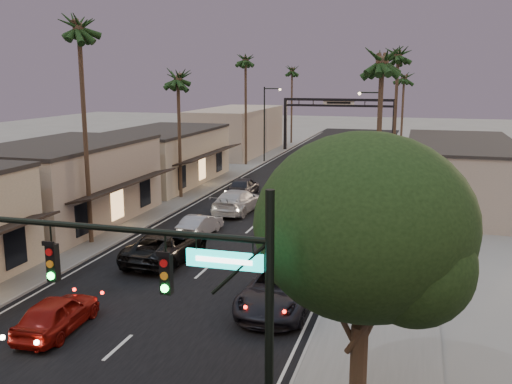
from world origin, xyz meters
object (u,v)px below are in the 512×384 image
Objects in this scene: palm_ra at (383,54)px; palm_ld at (246,56)px; palm_rb at (398,51)px; palm_rc at (404,74)px; oncoming_silver at (200,225)px; traffic_signal at (193,295)px; palm_lc at (178,73)px; oncoming_red at (57,314)px; streetlight_right at (376,131)px; oncoming_pickup at (166,246)px; palm_lb at (78,21)px; curbside_near at (280,289)px; arch at (339,111)px; streetlight_left at (267,118)px; corner_tree at (366,234)px; curbside_black at (324,258)px; palm_far at (292,68)px.

palm_ld is at bearing 119.02° from palm_ra.
palm_rc is (0.00, 20.00, -1.95)m from palm_rb.
oncoming_silver is (-11.38, 1.70, -10.75)m from palm_ra.
palm_ld is 35.47m from palm_ra.
palm_ld is (-14.29, 51.00, 7.33)m from traffic_signal.
palm_lc is 2.70× the size of oncoming_red.
streetlight_right is 26.95m from oncoming_pickup.
palm_lb is 2.37× the size of curbside_near.
arch is at bearing 105.47° from streetlight_right.
streetlight_right is at bearing 87.67° from curbside_near.
streetlight_right is 0.59× the size of palm_lb.
palm_ra is (15.52, -34.00, 6.11)m from streetlight_left.
arch is 2.39× the size of oncoming_pickup.
corner_tree is 37.64m from streetlight_right.
palm_ra is at bearing -85.43° from streetlight_right.
palm_rb is (17.20, 22.00, -0.97)m from palm_lb.
streetlight_right is (1.23, 41.00, 0.25)m from traffic_signal.
palm_ra is at bearing -134.89° from oncoming_red.
arch is 1.07× the size of palm_rb.
oncoming_red is at bearing -131.09° from palm_ra.
streetlight_right reaches higher than corner_tree.
corner_tree is at bearing 135.94° from oncoming_pickup.
palm_lc is (-18.08, 28.55, 4.49)m from corner_tree.
oncoming_red is (-11.68, -33.40, -11.65)m from palm_rb.
palm_ld reaches higher than corner_tree.
palm_lb is at bearing 141.17° from corner_tree.
palm_ld is 3.14× the size of oncoming_red.
streetlight_left is 36.93m from palm_lb.
oncoming_red reaches higher than curbside_black.
arch reaches higher than curbside_black.
traffic_signal is at bearing -98.28° from palm_ra.
palm_ra reaches higher than corner_tree.
arch is 12.96m from palm_far.
oncoming_pickup reaches higher than oncoming_silver.
palm_lb is 1.25× the size of palm_lc.
oncoming_silver is at bearing 152.05° from curbside_black.
oncoming_pickup is at bearing -104.42° from palm_rc.
palm_ld is at bearing 90.00° from palm_lc.
palm_ld is 1.08× the size of palm_ra.
palm_lc is at bearing -155.06° from palm_rb.
traffic_signal is at bearing -76.86° from streetlight_left.
traffic_signal reaches higher than curbside_near.
palm_lc is 20.99m from palm_ra.
palm_lb is at bearing -67.96° from oncoming_red.
palm_ld is at bearing -73.28° from oncoming_silver.
palm_lc is 32.86m from palm_rc.
streetlight_right is at bearing -43.21° from streetlight_left.
traffic_signal is 60.31m from palm_rc.
palm_rb is at bearing 24.94° from palm_lc.
palm_lb is at bearing -90.00° from palm_lc.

